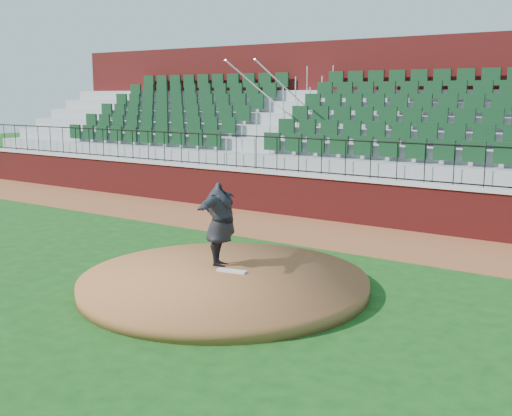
# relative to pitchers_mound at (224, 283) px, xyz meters

# --- Properties ---
(ground) EXTENTS (90.00, 90.00, 0.00)m
(ground) POSITION_rel_pitchers_mound_xyz_m (-0.23, -0.13, -0.12)
(ground) COLOR #134213
(ground) RESTS_ON ground
(warning_track) EXTENTS (34.00, 3.20, 0.01)m
(warning_track) POSITION_rel_pitchers_mound_xyz_m (-0.23, 5.27, -0.12)
(warning_track) COLOR brown
(warning_track) RESTS_ON ground
(field_wall) EXTENTS (34.00, 0.35, 1.20)m
(field_wall) POSITION_rel_pitchers_mound_xyz_m (-0.23, 6.87, 0.47)
(field_wall) COLOR maroon
(field_wall) RESTS_ON ground
(wall_cap) EXTENTS (34.00, 0.45, 0.10)m
(wall_cap) POSITION_rel_pitchers_mound_xyz_m (-0.23, 6.87, 1.12)
(wall_cap) COLOR #B7B7B7
(wall_cap) RESTS_ON field_wall
(wall_railing) EXTENTS (34.00, 0.05, 1.00)m
(wall_railing) POSITION_rel_pitchers_mound_xyz_m (-0.23, 6.87, 1.67)
(wall_railing) COLOR black
(wall_railing) RESTS_ON wall_cap
(seating_stands) EXTENTS (34.00, 5.10, 4.60)m
(seating_stands) POSITION_rel_pitchers_mound_xyz_m (-0.23, 9.60, 2.18)
(seating_stands) COLOR gray
(seating_stands) RESTS_ON ground
(concourse_wall) EXTENTS (34.00, 0.50, 5.50)m
(concourse_wall) POSITION_rel_pitchers_mound_xyz_m (-0.23, 12.40, 2.62)
(concourse_wall) COLOR maroon
(concourse_wall) RESTS_ON ground
(pitchers_mound) EXTENTS (5.32, 5.32, 0.25)m
(pitchers_mound) POSITION_rel_pitchers_mound_xyz_m (0.00, 0.00, 0.00)
(pitchers_mound) COLOR brown
(pitchers_mound) RESTS_ON ground
(pitching_rubber) EXTENTS (0.60, 0.26, 0.04)m
(pitching_rubber) POSITION_rel_pitchers_mound_xyz_m (-0.05, 0.30, 0.14)
(pitching_rubber) COLOR silver
(pitching_rubber) RESTS_ON pitchers_mound
(pitcher) EXTENTS (1.26, 2.08, 1.64)m
(pitcher) POSITION_rel_pitchers_mound_xyz_m (-0.51, 0.56, 0.95)
(pitcher) COLOR black
(pitcher) RESTS_ON pitchers_mound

